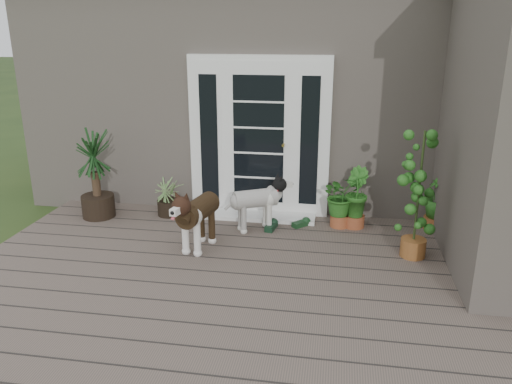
# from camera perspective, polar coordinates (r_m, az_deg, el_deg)

# --- Properties ---
(deck) EXTENTS (6.20, 4.60, 0.12)m
(deck) POSITION_cam_1_polar(r_m,az_deg,el_deg) (5.11, -1.39, -11.61)
(deck) COLOR #6B5B4C
(deck) RESTS_ON ground
(house_main) EXTENTS (7.40, 4.00, 3.10)m
(house_main) POSITION_cam_1_polar(r_m,az_deg,el_deg) (8.71, 3.84, 11.22)
(house_main) COLOR #665E54
(house_main) RESTS_ON ground
(door_unit) EXTENTS (1.90, 0.14, 2.15)m
(door_unit) POSITION_cam_1_polar(r_m,az_deg,el_deg) (6.78, 0.34, 6.23)
(door_unit) COLOR white
(door_unit) RESTS_ON deck
(door_step) EXTENTS (1.60, 0.40, 0.05)m
(door_step) POSITION_cam_1_polar(r_m,az_deg,el_deg) (6.89, 0.06, -2.68)
(door_step) COLOR white
(door_step) RESTS_ON deck
(brindle_dog) EXTENTS (0.52, 0.90, 0.70)m
(brindle_dog) POSITION_cam_1_polar(r_m,az_deg,el_deg) (5.86, -6.55, -3.23)
(brindle_dog) COLOR #392614
(brindle_dog) RESTS_ON deck
(white_dog) EXTENTS (0.80, 0.63, 0.62)m
(white_dog) POSITION_cam_1_polar(r_m,az_deg,el_deg) (6.38, -0.08, -1.72)
(white_dog) COLOR silver
(white_dog) RESTS_ON deck
(spider_plant) EXTENTS (0.63, 0.63, 0.57)m
(spider_plant) POSITION_cam_1_polar(r_m,az_deg,el_deg) (7.00, -9.89, -0.35)
(spider_plant) COLOR #899E61
(spider_plant) RESTS_ON deck
(yucca) EXTENTS (1.09, 1.09, 1.21)m
(yucca) POSITION_cam_1_polar(r_m,az_deg,el_deg) (7.08, -17.80, 1.93)
(yucca) COLOR black
(yucca) RESTS_ON deck
(herb_a) EXTENTS (0.66, 0.66, 0.63)m
(herb_a) POSITION_cam_1_polar(r_m,az_deg,el_deg) (6.57, 9.54, -1.31)
(herb_a) COLOR #245A19
(herb_a) RESTS_ON deck
(herb_b) EXTENTS (0.49, 0.49, 0.58)m
(herb_b) POSITION_cam_1_polar(r_m,az_deg,el_deg) (6.60, 11.15, -1.54)
(herb_b) COLOR #23661D
(herb_b) RESTS_ON deck
(herb_c) EXTENTS (0.39, 0.39, 0.60)m
(herb_c) POSITION_cam_1_polar(r_m,az_deg,el_deg) (6.81, 19.86, -1.59)
(herb_c) COLOR #164F1A
(herb_c) RESTS_ON deck
(sapling) EXTENTS (0.51, 0.51, 1.50)m
(sapling) POSITION_cam_1_polar(r_m,az_deg,el_deg) (5.77, 17.98, -0.18)
(sapling) COLOR #225819
(sapling) RESTS_ON deck
(clog_left) EXTENTS (0.20, 0.33, 0.09)m
(clog_left) POSITION_cam_1_polar(r_m,az_deg,el_deg) (6.49, 1.75, -3.85)
(clog_left) COLOR black
(clog_left) RESTS_ON deck
(clog_right) EXTENTS (0.30, 0.30, 0.09)m
(clog_right) POSITION_cam_1_polar(r_m,az_deg,el_deg) (6.61, 5.14, -3.53)
(clog_right) COLOR #173A1C
(clog_right) RESTS_ON deck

